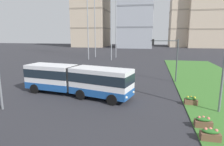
{
  "coord_description": "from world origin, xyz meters",
  "views": [
    {
      "loc": [
        3.75,
        -3.99,
        6.14
      ],
      "look_at": [
        -0.44,
        15.49,
        2.2
      ],
      "focal_mm": 30.62,
      "sensor_mm": 36.0,
      "label": 1
    }
  ],
  "objects": [
    {
      "name": "articulated_bus",
      "position": [
        -3.88,
        14.04,
        1.65
      ],
      "size": [
        12.02,
        4.74,
        3.0
      ],
      "color": "white",
      "rests_on": "ground"
    },
    {
      "name": "flower_planter_4",
      "position": [
        7.25,
        13.39,
        0.43
      ],
      "size": [
        1.1,
        0.56,
        0.74
      ],
      "color": "brown",
      "rests_on": "grass_median"
    },
    {
      "name": "traffic_light_far_right",
      "position": [
        5.68,
        22.0,
        3.9
      ],
      "size": [
        3.52,
        0.28,
        5.65
      ],
      "color": "#474C51",
      "rests_on": "ground"
    },
    {
      "name": "flower_planter_3",
      "position": [
        7.25,
        8.98,
        0.43
      ],
      "size": [
        1.1,
        0.56,
        0.74
      ],
      "color": "brown",
      "rests_on": "grass_median"
    },
    {
      "name": "flower_planter_2",
      "position": [
        7.25,
        7.31,
        0.43
      ],
      "size": [
        1.1,
        0.56,
        0.74
      ],
      "color": "brown",
      "rests_on": "grass_median"
    },
    {
      "name": "apartment_tower_west",
      "position": [
        -30.0,
        99.64,
        19.08
      ],
      "size": [
        16.87,
        20.17,
        38.13
      ],
      "color": "#C6B299",
      "rests_on": "ground"
    },
    {
      "name": "car_black_sedan",
      "position": [
        -6.04,
        20.04,
        0.75
      ],
      "size": [
        4.45,
        2.13,
        1.58
      ],
      "color": "black",
      "rests_on": "ground"
    }
  ]
}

